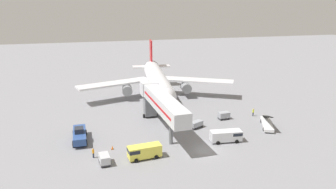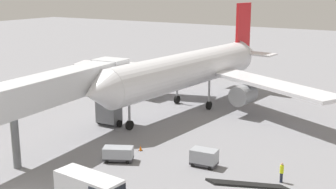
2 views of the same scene
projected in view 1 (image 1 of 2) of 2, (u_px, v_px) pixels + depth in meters
ground_plane at (205, 151)px, 54.83m from camera, size 300.00×300.00×0.00m
airplane_at_gate at (157, 80)px, 81.34m from camera, size 40.21×37.08×13.29m
jet_bridge at (160, 102)px, 61.78m from camera, size 4.87×22.51×7.70m
pushback_tug at (80, 135)px, 58.37m from camera, size 2.64×7.32×2.70m
belt_loader_truck at (267, 123)px, 65.04m from camera, size 4.67×7.61×3.46m
service_van_near_right at (227, 135)px, 58.13m from camera, size 5.74×2.58×2.10m
service_van_outer_right at (144, 151)px, 52.03m from camera, size 5.58×2.69×2.20m
baggage_cart_near_center at (224, 115)px, 69.04m from camera, size 2.47×1.64×1.57m
baggage_cart_outer_left at (196, 124)px, 64.49m from camera, size 3.04×2.45×1.36m
baggage_cart_far_left at (104, 159)px, 50.32m from camera, size 1.76×2.70×1.58m
ground_crew_worker_foreground at (93, 153)px, 52.30m from camera, size 0.46×0.46×1.72m
ground_crew_worker_midground at (253, 112)px, 70.90m from camera, size 0.46×0.46×1.73m
safety_cone_alpha at (112, 148)px, 55.39m from camera, size 0.44×0.44×0.67m
safety_cone_bravo at (192, 121)px, 67.76m from camera, size 0.35×0.35×0.53m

